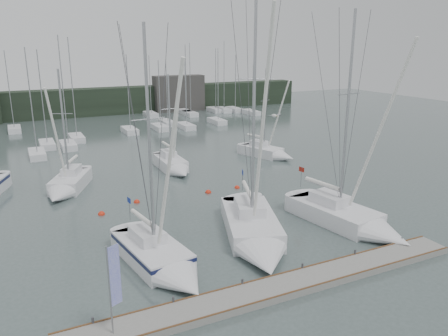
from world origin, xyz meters
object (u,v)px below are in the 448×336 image
object	(u,v)px
sailboat_mid_e	(271,153)
buoy_d	(237,188)
buoy_b	(208,193)
sailboat_mid_c	(174,166)
buoy_a	(137,202)
sailboat_mid_b	(66,187)
sailboat_near_right	(357,222)
sailboat_near_left	(164,262)
dock_banner	(113,281)
sailboat_near_center	(256,237)
buoy_c	(101,214)

from	to	relation	value
sailboat_mid_e	buoy_d	distance (m)	12.13
buoy_b	sailboat_mid_e	bearing A→B (deg)	35.29
sailboat_mid_c	buoy_a	world-z (taller)	sailboat_mid_c
sailboat_mid_b	sailboat_mid_c	distance (m)	11.43
sailboat_near_right	sailboat_mid_c	bearing A→B (deg)	99.41
sailboat_near_right	sailboat_mid_b	bearing A→B (deg)	125.96
sailboat_near_left	buoy_d	bearing A→B (deg)	38.44
buoy_a	dock_banner	xyz separation A→B (m)	(-5.52, -17.19, 2.97)
sailboat_near_right	sailboat_mid_e	bearing A→B (deg)	66.00
buoy_d	sailboat_mid_b	bearing A→B (deg)	159.16
sailboat_near_left	dock_banner	distance (m)	6.72
sailboat_mid_c	buoy_a	size ratio (longest dim) A/B	20.65
buoy_b	dock_banner	distance (m)	20.91
sailboat_mid_c	dock_banner	distance (m)	27.40
sailboat_mid_c	buoy_d	world-z (taller)	sailboat_mid_c
sailboat_near_left	sailboat_near_center	world-z (taller)	sailboat_near_center
sailboat_mid_b	dock_banner	world-z (taller)	sailboat_mid_b
buoy_c	buoy_b	bearing A→B (deg)	6.44
buoy_a	buoy_d	distance (m)	9.53
sailboat_near_right	sailboat_near_left	bearing A→B (deg)	169.24
sailboat_near_left	buoy_d	world-z (taller)	sailboat_near_left
sailboat_near_center	dock_banner	distance (m)	12.13
sailboat_near_left	sailboat_mid_b	bearing A→B (deg)	92.77
buoy_a	sailboat_mid_b	bearing A→B (deg)	134.28
buoy_a	sailboat_near_right	bearing A→B (deg)	-44.56
sailboat_mid_e	dock_banner	size ratio (longest dim) A/B	2.56
buoy_c	sailboat_near_left	bearing A→B (deg)	-81.40
sailboat_mid_b	dock_banner	distance (m)	22.57
sailboat_near_center	buoy_a	size ratio (longest dim) A/B	35.44
sailboat_near_center	buoy_b	size ratio (longest dim) A/B	33.70
sailboat_near_center	buoy_d	distance (m)	12.25
sailboat_mid_b	buoy_a	size ratio (longest dim) A/B	22.53
sailboat_mid_b	sailboat_near_right	bearing A→B (deg)	-20.53
buoy_a	sailboat_mid_c	bearing A→B (deg)	50.93
buoy_a	buoy_b	bearing A→B (deg)	-3.21
buoy_a	dock_banner	size ratio (longest dim) A/B	0.12
sailboat_near_right	buoy_b	distance (m)	13.85
sailboat_near_left	buoy_c	xyz separation A→B (m)	(-1.63, 10.79, -0.61)
sailboat_mid_b	dock_banner	bearing A→B (deg)	-66.67
buoy_d	sailboat_near_center	bearing A→B (deg)	-111.50
buoy_b	buoy_a	bearing A→B (deg)	176.79
buoy_c	sailboat_mid_c	bearing A→B (deg)	43.85
sailboat_mid_c	dock_banner	bearing A→B (deg)	-114.54
sailboat_mid_b	buoy_a	world-z (taller)	sailboat_mid_b
sailboat_near_left	buoy_d	distance (m)	16.34
sailboat_near_left	sailboat_near_right	bearing A→B (deg)	-10.13
sailboat_near_center	sailboat_mid_e	world-z (taller)	sailboat_near_center
sailboat_mid_c	dock_banner	world-z (taller)	sailboat_mid_c
sailboat_near_left	sailboat_mid_c	bearing A→B (deg)	60.16
sailboat_near_left	buoy_a	bearing A→B (deg)	73.95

